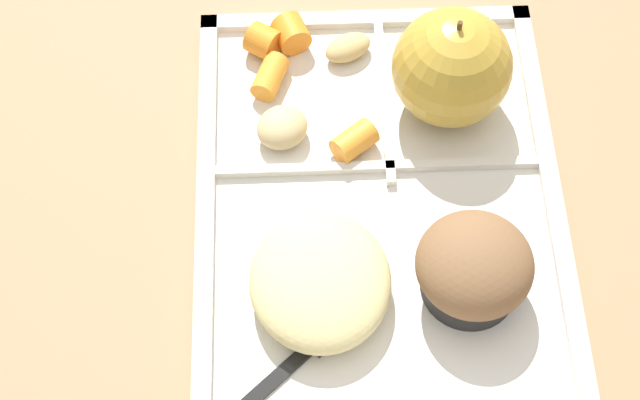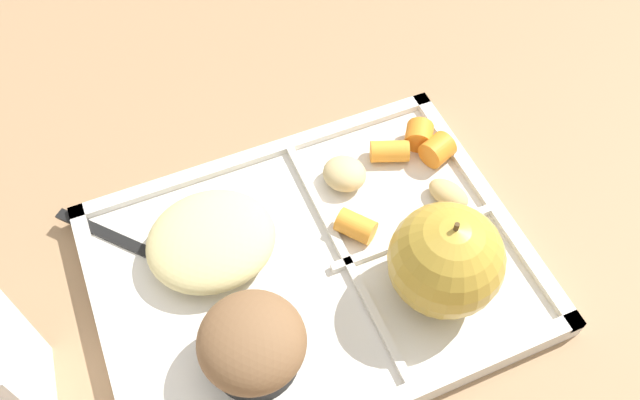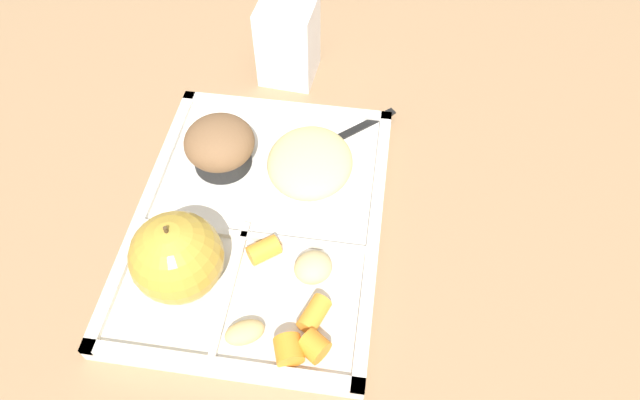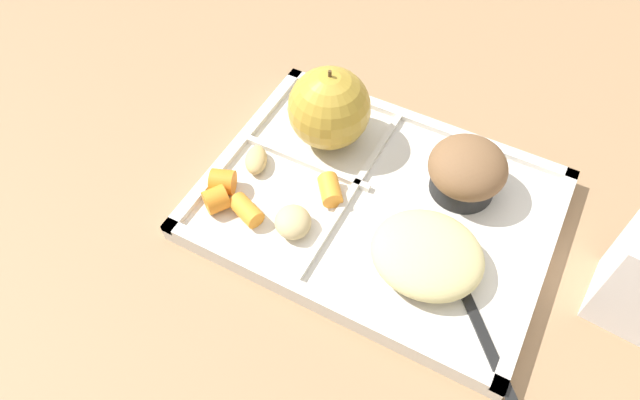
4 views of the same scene
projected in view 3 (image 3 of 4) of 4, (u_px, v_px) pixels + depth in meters
ground at (260, 225)px, 0.61m from camera, size 6.00×6.00×0.00m
lunch_tray at (259, 221)px, 0.60m from camera, size 0.34×0.26×0.02m
green_apple at (177, 257)px, 0.52m from camera, size 0.09×0.09×0.09m
bran_muffin at (220, 146)px, 0.62m from camera, size 0.08×0.08×0.06m
carrot_slice_center at (314, 314)px, 0.52m from camera, size 0.04×0.03×0.02m
carrot_slice_diagonal at (264, 250)px, 0.56m from camera, size 0.04×0.04×0.02m
carrot_slice_edge at (314, 346)px, 0.50m from camera, size 0.03×0.03×0.02m
carrot_slice_near_corner at (289, 350)px, 0.50m from camera, size 0.03×0.03×0.03m
potato_chunk_corner at (245, 332)px, 0.51m from camera, size 0.04×0.04×0.02m
potato_chunk_small at (313, 267)px, 0.55m from camera, size 0.05×0.05×0.02m
egg_noodle_pile at (310, 162)px, 0.62m from camera, size 0.10×0.09×0.04m
meatball_side at (307, 159)px, 0.63m from camera, size 0.03×0.03×0.03m
meatball_center at (335, 165)px, 0.62m from camera, size 0.03×0.03×0.03m
plastic_fork at (336, 139)px, 0.66m from camera, size 0.11×0.12×0.00m
milk_carton at (288, 41)px, 0.71m from camera, size 0.07×0.07×0.11m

